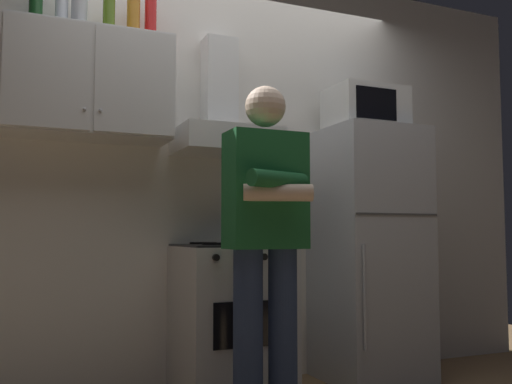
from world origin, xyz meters
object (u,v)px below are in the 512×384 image
(stove_oven, at_px, (231,319))
(bottle_soda_red, at_px, (151,19))
(person_standing, at_px, (266,238))
(bottle_canister_steel, at_px, (79,11))
(bottle_vodka_clear, at_px, (62,4))
(refrigerator, at_px, (369,253))
(bottle_liquor_amber, at_px, (133,17))
(bottle_olive_oil, at_px, (109,14))
(microwave, at_px, (365,110))
(range_hood, at_px, (224,123))
(upper_cabinet, at_px, (89,85))

(stove_oven, distance_m, bottle_soda_red, 1.82)
(stove_oven, relative_size, person_standing, 0.53)
(bottle_canister_steel, bearing_deg, bottle_vodka_clear, 167.36)
(refrigerator, distance_m, bottle_liquor_amber, 2.05)
(bottle_olive_oil, xyz_separation_m, bottle_soda_red, (0.25, 0.04, 0.02))
(bottle_olive_oil, bearing_deg, microwave, -3.81)
(stove_oven, distance_m, bottle_vodka_clear, 2.01)
(stove_oven, relative_size, bottle_vodka_clear, 2.91)
(range_hood, height_order, bottle_soda_red, bottle_soda_red)
(upper_cabinet, distance_m, microwave, 1.75)
(range_hood, relative_size, bottle_soda_red, 2.54)
(stove_oven, bearing_deg, bottle_vodka_clear, 171.23)
(refrigerator, bearing_deg, stove_oven, -179.96)
(upper_cabinet, bearing_deg, refrigerator, -4.07)
(person_standing, xyz_separation_m, bottle_olive_oil, (-0.65, 0.73, 1.27))
(bottle_vodka_clear, bearing_deg, stove_oven, -8.77)
(person_standing, xyz_separation_m, bottle_liquor_amber, (-0.51, 0.75, 1.28))
(range_hood, xyz_separation_m, bottle_soda_red, (-0.45, 0.04, 0.59))
(upper_cabinet, bearing_deg, microwave, -3.48)
(bottle_canister_steel, bearing_deg, range_hood, 0.02)
(range_hood, distance_m, bottle_olive_oil, 0.90)
(upper_cabinet, xyz_separation_m, bottle_canister_steel, (-0.06, 0.00, 0.41))
(bottle_olive_oil, height_order, bottle_soda_red, bottle_soda_red)
(stove_oven, height_order, bottle_liquor_amber, bottle_liquor_amber)
(person_standing, height_order, bottle_vodka_clear, bottle_vodka_clear)
(upper_cabinet, xyz_separation_m, refrigerator, (1.75, -0.12, -0.95))
(person_standing, distance_m, bottle_canister_steel, 1.67)
(person_standing, height_order, bottle_olive_oil, bottle_olive_oil)
(bottle_liquor_amber, xyz_separation_m, bottle_soda_red, (0.10, 0.02, 0.01))
(microwave, bearing_deg, person_standing, -148.00)
(stove_oven, relative_size, bottle_liquor_amber, 3.24)
(bottle_soda_red, bearing_deg, refrigerator, -6.64)
(microwave, bearing_deg, range_hood, 173.54)
(upper_cabinet, height_order, stove_oven, upper_cabinet)
(microwave, xyz_separation_m, bottle_vodka_clear, (-1.90, 0.13, 0.45))
(bottle_vodka_clear, bearing_deg, refrigerator, -4.39)
(bottle_olive_oil, bearing_deg, upper_cabinet, -177.95)
(refrigerator, relative_size, person_standing, 0.98)
(upper_cabinet, height_order, bottle_canister_steel, bottle_canister_steel)
(person_standing, bearing_deg, refrigerator, 31.23)
(bottle_liquor_amber, bearing_deg, microwave, -4.80)
(range_hood, xyz_separation_m, refrigerator, (0.95, -0.13, -0.80))
(microwave, relative_size, bottle_olive_oil, 1.87)
(stove_oven, distance_m, person_standing, 0.77)
(refrigerator, distance_m, bottle_canister_steel, 2.27)
(refrigerator, xyz_separation_m, bottle_soda_red, (-1.40, 0.16, 1.39))
(bottle_vodka_clear, distance_m, bottle_liquor_amber, 0.40)
(bottle_liquor_amber, bearing_deg, person_standing, -55.96)
(microwave, xyz_separation_m, bottle_soda_red, (-1.40, 0.14, 0.45))
(refrigerator, xyz_separation_m, microwave, (-0.00, 0.02, 0.94))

